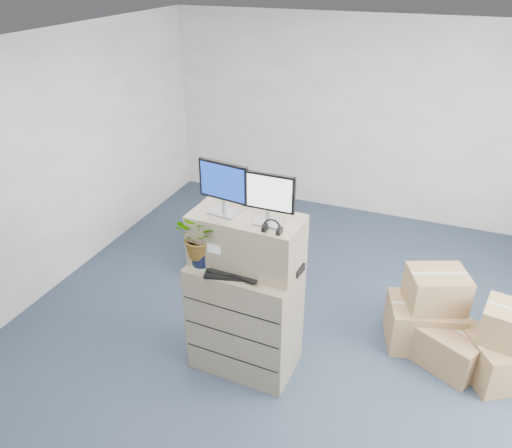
# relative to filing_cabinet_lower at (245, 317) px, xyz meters

# --- Properties ---
(ground) EXTENTS (7.00, 7.00, 0.00)m
(ground) POSITION_rel_filing_cabinet_lower_xyz_m (0.43, 0.12, -0.55)
(ground) COLOR #263245
(ground) RESTS_ON ground
(wall_back) EXTENTS (6.00, 0.02, 2.80)m
(wall_back) POSITION_rel_filing_cabinet_lower_xyz_m (0.43, 3.63, 0.85)
(wall_back) COLOR #B7B3AE
(wall_back) RESTS_ON ground
(filing_cabinet_lower) EXTENTS (0.96, 0.61, 1.09)m
(filing_cabinet_lower) POSITION_rel_filing_cabinet_lower_xyz_m (0.00, 0.00, 0.00)
(filing_cabinet_lower) COLOR gray
(filing_cabinet_lower) RESTS_ON ground
(filing_cabinet_upper) EXTENTS (0.96, 0.51, 0.47)m
(filing_cabinet_upper) POSITION_rel_filing_cabinet_lower_xyz_m (0.00, 0.05, 0.78)
(filing_cabinet_upper) COLOR gray
(filing_cabinet_upper) RESTS_ON filing_cabinet_lower
(monitor_left) EXTENTS (0.46, 0.21, 0.45)m
(monitor_left) POSITION_rel_filing_cabinet_lower_xyz_m (-0.19, 0.03, 1.27)
(monitor_left) COLOR #99999E
(monitor_left) RESTS_ON filing_cabinet_upper
(monitor_right) EXTENTS (0.43, 0.17, 0.43)m
(monitor_right) POSITION_rel_filing_cabinet_lower_xyz_m (0.21, 0.00, 1.25)
(monitor_right) COLOR #99999E
(monitor_right) RESTS_ON filing_cabinet_upper
(headphones) EXTENTS (0.15, 0.02, 0.15)m
(headphones) POSITION_rel_filing_cabinet_lower_xyz_m (0.29, -0.12, 1.05)
(headphones) COLOR black
(headphones) RESTS_ON filing_cabinet_upper
(keyboard) EXTENTS (0.53, 0.32, 0.03)m
(keyboard) POSITION_rel_filing_cabinet_lower_xyz_m (-0.03, -0.14, 0.56)
(keyboard) COLOR black
(keyboard) RESTS_ON filing_cabinet_lower
(mouse) EXTENTS (0.11, 0.07, 0.03)m
(mouse) POSITION_rel_filing_cabinet_lower_xyz_m (0.30, -0.15, 0.56)
(mouse) COLOR silver
(mouse) RESTS_ON filing_cabinet_lower
(water_bottle) EXTENTS (0.08, 0.08, 0.28)m
(water_bottle) POSITION_rel_filing_cabinet_lower_xyz_m (0.06, 0.06, 0.69)
(water_bottle) COLOR gray
(water_bottle) RESTS_ON filing_cabinet_lower
(phone_dock) EXTENTS (0.06, 0.05, 0.13)m
(phone_dock) POSITION_rel_filing_cabinet_lower_xyz_m (-0.09, 0.01, 0.59)
(phone_dock) COLOR silver
(phone_dock) RESTS_ON filing_cabinet_lower
(external_drive) EXTENTS (0.23, 0.19, 0.06)m
(external_drive) POSITION_rel_filing_cabinet_lower_xyz_m (0.38, 0.08, 0.58)
(external_drive) COLOR black
(external_drive) RESTS_ON filing_cabinet_lower
(tissue_box) EXTENTS (0.27, 0.16, 0.10)m
(tissue_box) POSITION_rel_filing_cabinet_lower_xyz_m (0.34, 0.10, 0.66)
(tissue_box) COLOR #4195DD
(tissue_box) RESTS_ON external_drive
(potted_plant) EXTENTS (0.45, 0.48, 0.41)m
(potted_plant) POSITION_rel_filing_cabinet_lower_xyz_m (-0.35, -0.11, 0.78)
(potted_plant) COLOR #9BB28F
(potted_plant) RESTS_ON filing_cabinet_lower
(office_chair) EXTENTS (0.84, 0.80, 0.76)m
(office_chair) POSITION_rel_filing_cabinet_lower_xyz_m (-0.74, 1.48, -0.17)
(office_chair) COLOR #5D5D61
(office_chair) RESTS_ON ground
(cardboard_boxes) EXTENTS (2.18, 1.19, 0.84)m
(cardboard_boxes) POSITION_rel_filing_cabinet_lower_xyz_m (2.07, 0.88, -0.24)
(cardboard_boxes) COLOR olive
(cardboard_boxes) RESTS_ON ground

